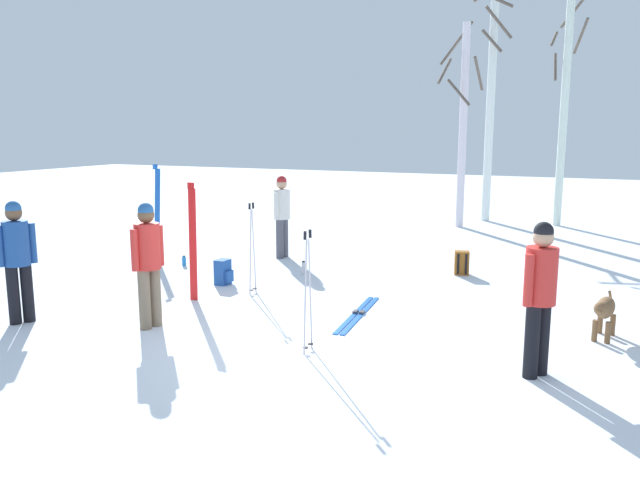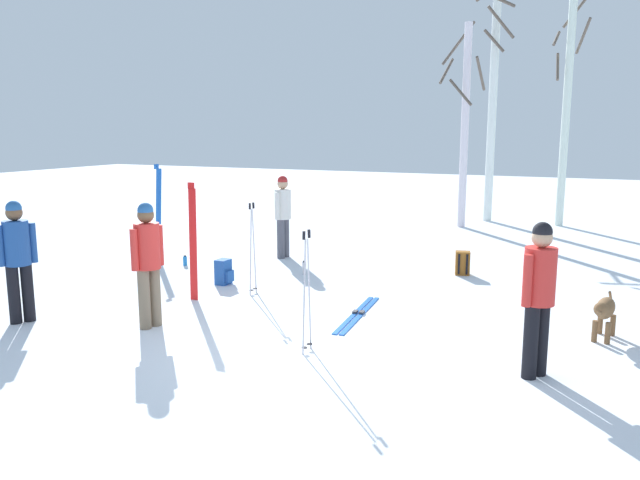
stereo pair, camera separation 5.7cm
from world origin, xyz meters
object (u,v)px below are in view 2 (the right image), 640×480
Objects in this scene: birch_tree_0 at (464,121)px; birch_tree_2 at (567,104)px; ski_poles_1 at (252,246)px; water_bottle_1 at (185,261)px; person_3 at (283,211)px; dog at (605,311)px; birch_tree_1 at (493,94)px; ski_pair_lying_0 at (358,314)px; water_bottle_0 at (304,268)px; ski_poles_0 at (307,288)px; person_1 at (18,254)px; backpack_1 at (224,272)px; backpack_2 at (462,263)px; person_2 at (148,257)px; person_0 at (539,290)px; ski_pair_planted_0 at (158,213)px; ski_pair_planted_1 at (193,242)px.

birch_tree_2 is at bearing 28.99° from birch_tree_0.
ski_poles_1 reaches higher than water_bottle_1.
person_3 is 6.85m from dog.
ski_poles_1 is 10.95m from birch_tree_2.
birch_tree_1 reaches higher than ski_poles_1.
dog is 0.46× the size of ski_pair_lying_0.
ski_poles_0 is at bearing -63.59° from water_bottle_0.
ski_poles_0 is (4.14, 0.59, -0.18)m from person_1.
backpack_1 reaches higher than ski_pair_lying_0.
birch_tree_1 reaches higher than backpack_2.
ski_poles_1 is at bearing 79.87° from person_2.
person_2 is (-4.97, -0.36, 0.00)m from person_0.
birch_tree_2 reaches higher than person_2.
ski_pair_planted_0 is at bearing 102.65° from person_1.
ski_pair_lying_0 is 2.89m from backpack_1.
dog is at bearing -82.86° from birch_tree_2.
dog is 0.14× the size of birch_tree_2.
dog is 3.30m from ski_pair_lying_0.
ski_pair_planted_1 is at bearing -173.22° from ski_pair_lying_0.
water_bottle_0 is at bearing -114.77° from birch_tree_2.
dog is 10.48m from birch_tree_2.
birch_tree_1 is (-2.55, 11.69, 2.66)m from person_0.
ski_poles_1 is 0.22× the size of birch_tree_1.
water_bottle_0 is at bearing 81.36° from person_2.
backpack_2 is (5.94, 1.28, -0.76)m from ski_pair_planted_0.
person_3 is 3.90× the size of backpack_1.
backpack_1 is at bearing -87.02° from person_3.
backpack_1 is 0.08× the size of birch_tree_0.
ski_poles_0 is (5.09, -3.60, -0.18)m from ski_pair_planted_0.
dog is at bearing -66.81° from birch_tree_0.
water_bottle_1 is at bearing -126.46° from birch_tree_2.
birch_tree_2 reaches higher than backpack_1.
ski_poles_1 is (-5.27, 0.11, 0.41)m from dog.
ski_poles_0 is (2.36, 0.02, -0.18)m from person_2.
water_bottle_1 is 0.04× the size of birch_tree_0.
person_2 is 1.41m from ski_pair_planted_1.
backpack_1 is 2.10× the size of water_bottle_1.
person_2 is at bearing 17.70° from person_1.
dog is at bearing 31.06° from ski_poles_0.
person_2 is 8.17× the size of water_bottle_1.
birch_tree_1 reaches higher than birch_tree_0.
water_bottle_1 is at bearing 147.85° from backpack_1.
person_2 is 1.14× the size of ski_poles_1.
water_bottle_0 is at bearing -102.53° from birch_tree_1.
water_bottle_0 is 0.04× the size of birch_tree_1.
person_2 is 0.25× the size of birch_tree_1.
person_1 is 1.14× the size of ski_poles_0.
person_1 is 3.45m from ski_poles_1.
water_bottle_0 is (-1.82, 1.96, 0.12)m from ski_pair_lying_0.
person_2 reaches higher than backpack_2.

